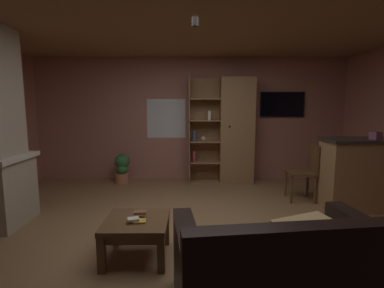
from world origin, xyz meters
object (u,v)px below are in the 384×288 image
object	(u,v)px
coffee_table	(136,227)
potted_floor_plant	(122,168)
leather_couch	(283,276)
table_book_2	(140,212)
tissue_box	(375,135)
table_book_0	(140,221)
wall_mounted_tv	(282,104)
kitchen_bar_counter	(374,174)
table_book_1	(133,219)
dining_chair	(306,168)
bookshelf_cabinet	(232,131)

from	to	relation	value
coffee_table	potted_floor_plant	world-z (taller)	potted_floor_plant
leather_couch	table_book_2	size ratio (longest dim) A/B	13.61
tissue_box	table_book_0	size ratio (longest dim) A/B	0.98
wall_mounted_tv	leather_couch	bearing A→B (deg)	-107.21
kitchen_bar_counter	table_book_1	distance (m)	3.60
leather_couch	table_book_0	size ratio (longest dim) A/B	13.32
table_book_1	table_book_2	xyz separation A→B (m)	(0.04, 0.13, 0.02)
potted_floor_plant	wall_mounted_tv	size ratio (longest dim) A/B	0.66
kitchen_bar_counter	table_book_1	size ratio (longest dim) A/B	13.85
table_book_2	table_book_0	bearing A→B (deg)	-82.81
leather_couch	dining_chair	world-z (taller)	dining_chair
tissue_box	dining_chair	world-z (taller)	tissue_box
coffee_table	dining_chair	size ratio (longest dim) A/B	0.68
potted_floor_plant	bookshelf_cabinet	bearing A→B (deg)	2.71
coffee_table	dining_chair	world-z (taller)	dining_chair
bookshelf_cabinet	tissue_box	size ratio (longest dim) A/B	17.33
leather_couch	coffee_table	bearing A→B (deg)	146.41
table_book_2	dining_chair	size ratio (longest dim) A/B	0.13
table_book_0	table_book_2	world-z (taller)	table_book_2
kitchen_bar_counter	leather_couch	world-z (taller)	kitchen_bar_counter
table_book_2	kitchen_bar_counter	bearing A→B (deg)	21.97
leather_couch	table_book_2	xyz separation A→B (m)	(-1.19, 0.86, 0.15)
tissue_box	potted_floor_plant	world-z (taller)	tissue_box
table_book_2	table_book_1	bearing A→B (deg)	-109.38
kitchen_bar_counter	coffee_table	bearing A→B (deg)	-157.46
table_book_0	table_book_1	distance (m)	0.06
table_book_1	potted_floor_plant	bearing A→B (deg)	105.44
tissue_box	wall_mounted_tv	size ratio (longest dim) A/B	0.13
tissue_box	bookshelf_cabinet	bearing A→B (deg)	138.66
coffee_table	wall_mounted_tv	distance (m)	4.13
kitchen_bar_counter	tissue_box	xyz separation A→B (m)	(-0.08, -0.08, 0.58)
bookshelf_cabinet	table_book_0	size ratio (longest dim) A/B	17.07
tissue_box	table_book_0	bearing A→B (deg)	-156.81
bookshelf_cabinet	wall_mounted_tv	size ratio (longest dim) A/B	2.32
potted_floor_plant	table_book_2	bearing A→B (deg)	-73.02
coffee_table	table_book_1	size ratio (longest dim) A/B	5.75
bookshelf_cabinet	potted_floor_plant	distance (m)	2.30
bookshelf_cabinet	tissue_box	distance (m)	2.42
kitchen_bar_counter	table_book_0	size ratio (longest dim) A/B	12.43
tissue_box	table_book_1	size ratio (longest dim) A/B	1.10
table_book_0	table_book_2	size ratio (longest dim) A/B	1.02
kitchen_bar_counter	coffee_table	world-z (taller)	kitchen_bar_counter
table_book_1	potted_floor_plant	xyz separation A→B (m)	(-0.79, 2.86, -0.12)
potted_floor_plant	wall_mounted_tv	world-z (taller)	wall_mounted_tv
coffee_table	table_book_2	size ratio (longest dim) A/B	5.27
kitchen_bar_counter	table_book_1	world-z (taller)	kitchen_bar_counter
coffee_table	wall_mounted_tv	world-z (taller)	wall_mounted_tv
bookshelf_cabinet	dining_chair	size ratio (longest dim) A/B	2.26
table_book_1	kitchen_bar_counter	bearing A→B (deg)	23.58
tissue_box	table_book_0	xyz separation A→B (m)	(-3.16, -1.35, -0.70)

